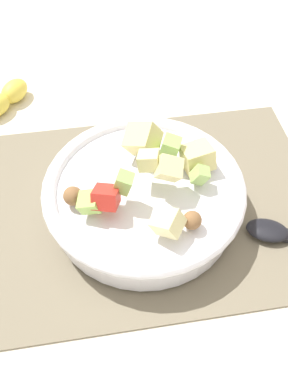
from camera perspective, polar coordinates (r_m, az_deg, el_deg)
ground_plane at (r=0.60m, az=0.50°, el=-1.84°), size 2.40×2.40×0.00m
placemat at (r=0.60m, az=0.50°, el=-1.67°), size 0.49×0.35×0.01m
salad_bowl at (r=0.56m, az=0.05°, el=-0.31°), size 0.26×0.26×0.11m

